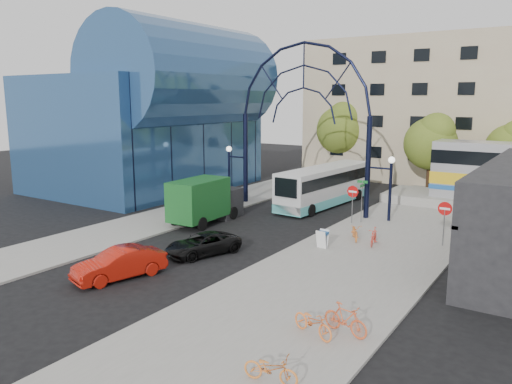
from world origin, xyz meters
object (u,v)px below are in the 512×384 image
Objects in this scene: bike_near_b at (374,237)px; sandwich_board at (323,237)px; tree_north_a at (432,141)px; bike_far_a at (313,322)px; do_not_enter_sign at (445,213)px; city_bus at (325,185)px; green_truck at (206,200)px; red_sedan at (119,264)px; bike_far_b at (345,319)px; black_suv at (203,244)px; bike_near_a at (355,232)px; bike_far_c at (271,369)px; tree_north_b at (342,127)px; street_name_sign at (362,192)px; stop_sign at (353,195)px; gateway_arch at (303,93)px.

sandwich_board is at bearing -146.70° from bike_near_b.
tree_north_a is 29.93m from bike_far_a.
city_bus is (-10.36, 6.67, -0.42)m from do_not_enter_sign.
green_truck is 1.42× the size of red_sedan.
do_not_enter_sign is at bearing 21.84° from bike_near_b.
city_bus is at bearing 119.58° from bike_near_b.
bike_far_a is at bearing -82.80° from tree_north_a.
sandwich_board is 0.55× the size of bike_far_b.
tree_north_a is 11.18m from city_bus.
bike_far_a is at bearing -10.28° from black_suv.
bike_near_a is (5.81, 6.70, 0.03)m from black_suv.
bike_near_a is at bearing -50.28° from city_bus.
tree_north_a is (0.52, 19.95, 3.86)m from sandwich_board.
bike_near_b is 14.99m from bike_far_c.
green_truck is 11.41m from bike_near_b.
tree_north_b is 33.56m from red_sedan.
street_name_sign is 0.25× the size of city_bus.
bike_near_a is at bearing -88.86° from tree_north_a.
sandwich_board is (-5.40, -4.02, -1.23)m from do_not_enter_sign.
green_truck is (-14.60, -2.70, -0.48)m from do_not_enter_sign.
city_bus is 6.10× the size of bike_near_a.
street_name_sign is at bearing 109.27° from bike_near_b.
do_not_enter_sign is at bearing 65.91° from red_sedan.
bike_near_b is at bearing 0.59° from bike_far_c.
bike_far_c is (9.50, -8.55, -0.01)m from black_suv.
do_not_enter_sign is 1.37× the size of bike_near_a.
black_suv is 12.78m from bike_far_c.
red_sedan is at bearing 104.70° from bike_far_b.
green_truck reaches higher than bike_far_a.
sandwich_board is 0.61× the size of bike_near_b.
street_name_sign is at bearing 56.36° from stop_sign.
bike_near_b reaches higher than bike_far_a.
city_bus is 6.02× the size of bike_far_a.
green_truck is at bearing 173.71° from bike_near_b.
tree_north_a is 0.88× the size of tree_north_b.
gateway_arch is 11.66m from bike_near_a.
tree_north_b is at bearing 12.29° from bike_far_c.
red_sedan is at bearing -135.61° from bike_near_b.
bike_near_b is at bearing 30.04° from bike_far_a.
bike_near_b is (-3.24, -2.00, -1.37)m from do_not_enter_sign.
city_bus is (0.64, 2.67, -7.00)m from gateway_arch.
sandwich_board is 10.83m from red_sedan.
bike_near_b is at bearing -46.25° from city_bus.
city_bus is 6.10× the size of bike_far_b.
bike_far_b is at bearing -4.86° from black_suv.
stop_sign is at bearing 34.86° from bike_far_b.
tree_north_b reaches higher than bike_near_b.
city_bus is at bearing 76.60° from gateway_arch.
black_suv is (0.66, -12.25, -7.99)m from gateway_arch.
city_bus reaches higher than stop_sign.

